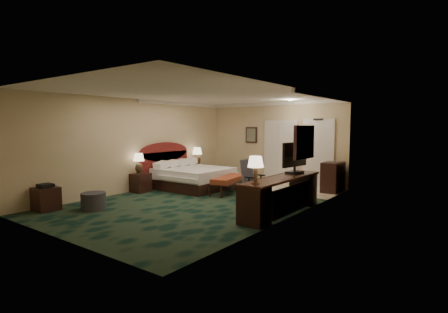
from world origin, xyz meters
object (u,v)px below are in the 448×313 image
Objects in this scene: side_table at (46,199)px; tv at (295,158)px; bed_bench at (229,185)px; ottoman at (94,201)px; desk at (281,195)px; desk_chair at (255,182)px; lamp_far at (197,156)px; nightstand_far at (198,173)px; lamp_near at (139,164)px; minibar at (333,177)px; bed at (194,178)px; nightstand_near at (141,183)px.

side_table is 5.79m from tv.
ottoman is (-1.35, -3.41, -0.05)m from bed_bench.
bed_bench is 2.50m from desk.
desk_chair is at bearing 44.46° from ottoman.
desk_chair is at bearing -28.38° from lamp_far.
bed_bench is at bearing -28.28° from nightstand_far.
bed_bench is 2.63× the size of ottoman.
lamp_near is 2.50m from lamp_far.
ottoman is (0.85, -4.60, -0.08)m from nightstand_far.
nightstand_far is 4.68m from ottoman.
minibar is (3.62, 5.41, 0.24)m from ottoman.
lamp_far is 1.19× the size of side_table.
desk_chair is (3.52, -1.90, -0.32)m from lamp_far.
lamp_near is at bearing -122.11° from bed.
side_table is 0.60× the size of minibar.
lamp_near reaches higher than nightstand_near.
desk_chair is at bearing 158.52° from desk.
desk is 1.07m from tv.
nightstand_far is 5.00m from desk.
lamp_near reaches higher than desk.
bed is at bearing 57.59° from nightstand_near.
lamp_far is at bearing 90.04° from side_table.
desk is (4.45, 0.21, 0.13)m from nightstand_near.
nightstand_far reaches higher than ottoman.
desk reaches higher than ottoman.
ottoman is 0.59× the size of tv.
tv is at bearing -19.13° from lamp_far.
minibar reaches higher than side_table.
ottoman is at bearing -123.83° from minibar.
nightstand_near is 0.19× the size of desk.
ottoman is at bearing -124.47° from bed_bench.
bed is 1.37× the size of bed_bench.
bed_bench is 1.32× the size of desk_chair.
desk_chair is at bearing 9.49° from lamp_near.
nightstand_far is at bearing 118.15° from lamp_far.
nightstand_far is (0.01, 2.51, 0.01)m from nightstand_near.
tv is (-0.05, 0.74, 0.77)m from desk.
ottoman is at bearing -147.42° from desk.
side_table is (0.03, -5.27, -0.01)m from nightstand_far.
nightstand_far is 1.00× the size of ottoman.
bed_bench is (2.21, -1.19, -0.03)m from nightstand_far.
nightstand_far is 0.63× the size of minibar.
nightstand_far reaches higher than side_table.
desk_chair is (-0.85, -0.39, -0.62)m from tv.
lamp_near is (-0.01, -0.04, 0.56)m from nightstand_near.
lamp_near is at bearing -90.44° from nightstand_far.
desk is 2.94× the size of tv.
minibar reaches higher than bed_bench.
desk reaches higher than bed.
bed_bench is 1.67× the size of minibar.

